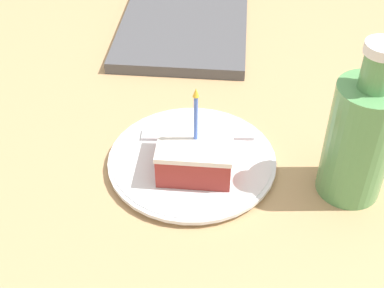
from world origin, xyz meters
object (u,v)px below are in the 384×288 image
object	(u,v)px
fork	(189,135)
bottle	(360,135)
plate	(192,161)
marble_board	(184,28)
cake_slice	(196,152)

from	to	relation	value
fork	bottle	size ratio (longest dim) A/B	0.74
bottle	plate	bearing A→B (deg)	-95.94
plate	marble_board	world-z (taller)	marble_board
fork	marble_board	world-z (taller)	marble_board
cake_slice	marble_board	bearing A→B (deg)	-171.70
plate	fork	xyz separation A→B (m)	(-0.04, -0.01, 0.01)
plate	bottle	bearing A→B (deg)	84.06
plate	marble_board	bearing A→B (deg)	-172.28
cake_slice	bottle	distance (m)	0.21
plate	cake_slice	bearing A→B (deg)	20.18
fork	marble_board	bearing A→B (deg)	-172.72
fork	plate	bearing A→B (deg)	10.94
plate	cake_slice	distance (m)	0.04
bottle	marble_board	xyz separation A→B (m)	(-0.39, -0.26, -0.08)
fork	bottle	xyz separation A→B (m)	(0.07, 0.22, 0.07)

